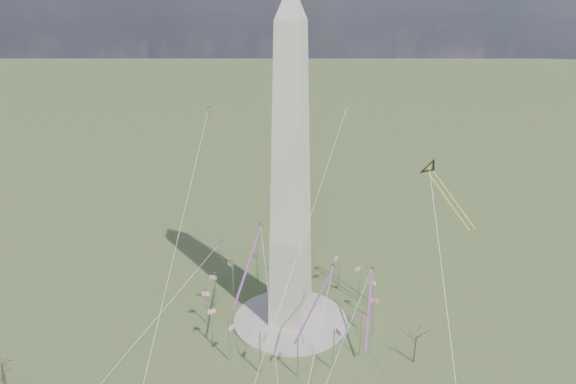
% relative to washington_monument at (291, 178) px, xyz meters
% --- Properties ---
extents(ground, '(2000.00, 2000.00, 0.00)m').
position_rel_washington_monument_xyz_m(ground, '(0.00, 0.00, -47.95)').
color(ground, '#435229').
rests_on(ground, ground).
extents(plaza, '(36.00, 36.00, 0.80)m').
position_rel_washington_monument_xyz_m(plaza, '(0.00, 0.00, -47.55)').
color(plaza, '#A19B93').
rests_on(plaza, ground).
extents(washington_monument, '(15.56, 15.56, 100.00)m').
position_rel_washington_monument_xyz_m(washington_monument, '(0.00, 0.00, 0.00)').
color(washington_monument, '#B6B298').
rests_on(washington_monument, plaza).
extents(flagpole_ring, '(54.40, 54.40, 13.00)m').
position_rel_washington_monument_xyz_m(flagpole_ring, '(-0.00, -0.00, -40.68)').
color(flagpole_ring, '#B9BAC0').
rests_on(flagpole_ring, ground).
extents(tree_near, '(7.14, 7.14, 12.49)m').
position_rel_washington_monument_xyz_m(tree_near, '(39.19, -7.93, -39.05)').
color(tree_near, '#4C392E').
rests_on(tree_near, ground).
extents(tree_far, '(7.82, 7.82, 13.68)m').
position_rel_washington_monument_xyz_m(tree_far, '(-59.25, -53.91, -38.20)').
color(tree_far, '#4C392E').
rests_on(tree_far, ground).
extents(kite_delta_black, '(17.21, 15.86, 15.72)m').
position_rel_washington_monument_xyz_m(kite_delta_black, '(38.34, 9.85, 2.88)').
color(kite_delta_black, black).
rests_on(kite_delta_black, ground).
extents(kite_diamond_purple, '(2.18, 3.23, 9.59)m').
position_rel_washington_monument_xyz_m(kite_diamond_purple, '(-23.88, 0.59, -25.50)').
color(kite_diamond_purple, '#3C1666').
rests_on(kite_diamond_purple, ground).
extents(kite_streamer_left, '(6.36, 20.94, 14.61)m').
position_rel_washington_monument_xyz_m(kite_streamer_left, '(12.99, -13.43, -27.46)').
color(kite_streamer_left, red).
rests_on(kite_streamer_left, ground).
extents(kite_streamer_mid, '(2.25, 23.14, 15.88)m').
position_rel_washington_monument_xyz_m(kite_streamer_mid, '(-7.78, -11.41, -19.47)').
color(kite_streamer_mid, red).
rests_on(kite_streamer_mid, ground).
extents(kite_streamer_right, '(4.08, 22.30, 15.34)m').
position_rel_washington_monument_xyz_m(kite_streamer_right, '(24.59, 0.77, -34.40)').
color(kite_streamer_right, red).
rests_on(kite_streamer_right, ground).
extents(kite_small_red, '(1.48, 2.29, 5.01)m').
position_rel_washington_monument_xyz_m(kite_small_red, '(-46.39, 41.59, 9.64)').
color(kite_small_red, red).
rests_on(kite_small_red, ground).
extents(kite_small_white, '(1.07, 1.72, 3.89)m').
position_rel_washington_monument_xyz_m(kite_small_white, '(6.19, 43.75, 11.95)').
color(kite_small_white, white).
rests_on(kite_small_white, ground).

